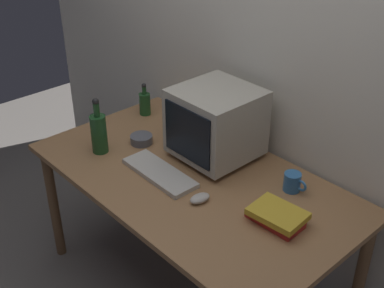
{
  "coord_description": "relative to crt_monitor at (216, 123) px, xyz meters",
  "views": [
    {
      "loc": [
        1.51,
        -1.38,
        2.13
      ],
      "look_at": [
        0.0,
        0.0,
        0.94
      ],
      "focal_mm": 47.34,
      "sensor_mm": 36.0,
      "label": 1
    }
  ],
  "objects": [
    {
      "name": "keyboard",
      "position": [
        -0.06,
        -0.32,
        -0.18
      ],
      "size": [
        0.42,
        0.16,
        0.02
      ],
      "primitive_type": "cube",
      "rotation": [
        0.0,
        0.0,
        -0.02
      ],
      "color": "beige",
      "rests_on": "desk"
    },
    {
      "name": "ground_plane",
      "position": [
        0.05,
        -0.21,
        -0.95
      ],
      "size": [
        6.0,
        6.0,
        0.0
      ],
      "primitive_type": "plane",
      "color": "slate"
    },
    {
      "name": "desk",
      "position": [
        0.05,
        -0.21,
        -0.27
      ],
      "size": [
        1.63,
        0.9,
        0.76
      ],
      "color": "#9E7047",
      "rests_on": "ground"
    },
    {
      "name": "back_wall",
      "position": [
        0.05,
        0.3,
        0.3
      ],
      "size": [
        4.0,
        0.08,
        2.5
      ],
      "primitive_type": "cube",
      "color": "silver",
      "rests_on": "ground"
    },
    {
      "name": "computer_mouse",
      "position": [
        0.23,
        -0.32,
        -0.17
      ],
      "size": [
        0.07,
        0.11,
        0.04
      ],
      "primitive_type": "ellipsoid",
      "rotation": [
        0.0,
        0.0,
        -0.12
      ],
      "color": "beige",
      "rests_on": "desk"
    },
    {
      "name": "crt_monitor",
      "position": [
        0.0,
        0.0,
        0.0
      ],
      "size": [
        0.38,
        0.39,
        0.37
      ],
      "color": "#B2AD9E",
      "rests_on": "desk"
    },
    {
      "name": "cd_spindle",
      "position": [
        -0.37,
        -0.2,
        -0.17
      ],
      "size": [
        0.12,
        0.12,
        0.04
      ],
      "primitive_type": "cylinder",
      "color": "#595B66",
      "rests_on": "desk"
    },
    {
      "name": "book_stack",
      "position": [
        0.56,
        -0.19,
        -0.16
      ],
      "size": [
        0.25,
        0.18,
        0.06
      ],
      "color": "red",
      "rests_on": "desk"
    },
    {
      "name": "mug",
      "position": [
        0.46,
        0.05,
        -0.15
      ],
      "size": [
        0.12,
        0.08,
        0.09
      ],
      "color": "#3370B2",
      "rests_on": "desk"
    },
    {
      "name": "bottle_tall",
      "position": [
        -0.44,
        -0.41,
        -0.08
      ],
      "size": [
        0.08,
        0.08,
        0.31
      ],
      "color": "#1E4C23",
      "rests_on": "desk"
    },
    {
      "name": "bottle_short",
      "position": [
        -0.63,
        0.03,
        -0.12
      ],
      "size": [
        0.07,
        0.07,
        0.2
      ],
      "color": "#1E4C23",
      "rests_on": "desk"
    }
  ]
}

